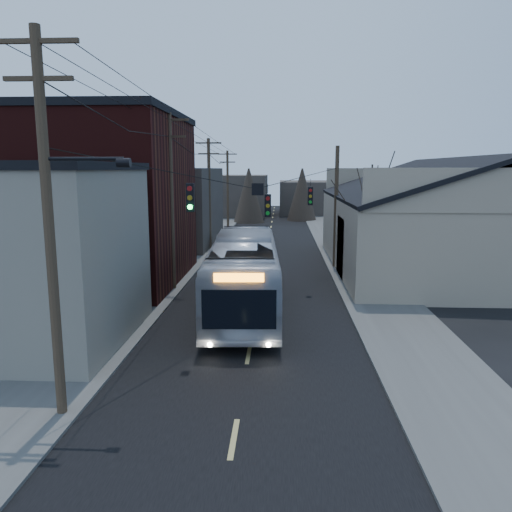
% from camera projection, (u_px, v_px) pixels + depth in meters
% --- Properties ---
extents(ground, '(160.00, 160.00, 0.00)m').
position_uv_depth(ground, '(225.00, 487.00, 11.02)').
color(ground, black).
rests_on(ground, ground).
extents(road_surface, '(9.00, 110.00, 0.02)m').
position_uv_depth(road_surface, '(266.00, 255.00, 40.53)').
color(road_surface, black).
rests_on(road_surface, ground).
extents(sidewalk_left, '(4.00, 110.00, 0.12)m').
position_uv_depth(sidewalk_left, '(187.00, 254.00, 40.84)').
color(sidewalk_left, '#474744').
rests_on(sidewalk_left, ground).
extents(sidewalk_right, '(4.00, 110.00, 0.12)m').
position_uv_depth(sidewalk_right, '(346.00, 255.00, 40.20)').
color(sidewalk_right, '#474744').
rests_on(sidewalk_right, ground).
extents(building_clapboard, '(8.00, 8.00, 7.00)m').
position_uv_depth(building_clapboard, '(23.00, 257.00, 19.71)').
color(building_clapboard, slate).
rests_on(building_clapboard, ground).
extents(building_brick, '(10.00, 12.00, 10.00)m').
position_uv_depth(building_brick, '(97.00, 201.00, 30.32)').
color(building_brick, '#330D0B').
rests_on(building_brick, ground).
extents(building_left_far, '(9.00, 14.00, 7.00)m').
position_uv_depth(building_left_far, '(166.00, 206.00, 46.30)').
color(building_left_far, '#38322D').
rests_on(building_left_far, ground).
extents(warehouse, '(16.16, 20.60, 7.73)m').
position_uv_depth(warehouse, '(451.00, 231.00, 34.51)').
color(warehouse, gray).
rests_on(warehouse, ground).
extents(building_far_left, '(10.00, 12.00, 6.00)m').
position_uv_depth(building_far_left, '(233.00, 195.00, 74.74)').
color(building_far_left, '#38322D').
rests_on(building_far_left, ground).
extents(building_far_right, '(12.00, 14.00, 5.00)m').
position_uv_depth(building_far_right, '(318.00, 197.00, 79.11)').
color(building_far_right, '#38322D').
rests_on(building_far_right, ground).
extents(bare_tree, '(0.40, 0.40, 7.20)m').
position_uv_depth(bare_tree, '(370.00, 226.00, 29.75)').
color(bare_tree, black).
rests_on(bare_tree, ground).
extents(utility_lines, '(11.24, 45.28, 10.50)m').
position_uv_depth(utility_lines, '(218.00, 198.00, 34.07)').
color(utility_lines, '#382B1E').
rests_on(utility_lines, ground).
extents(bus, '(3.74, 13.51, 3.73)m').
position_uv_depth(bus, '(244.00, 273.00, 24.55)').
color(bus, '#A4A7B0').
rests_on(bus, ground).
extents(parked_car, '(1.69, 4.07, 1.31)m').
position_uv_depth(parked_car, '(225.00, 242.00, 43.25)').
color(parked_car, '#A3A5AA').
rests_on(parked_car, ground).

